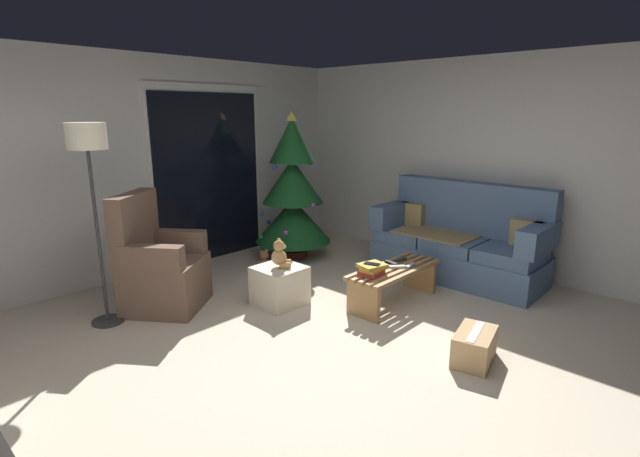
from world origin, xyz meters
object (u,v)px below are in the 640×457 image
coffee_table (394,279)px  cardboard_box_taped_mid_floor (474,346)px  couch (459,243)px  ottoman (280,285)px  christmas_tree (293,195)px  remote_silver (410,265)px  book_stack (372,269)px  teddy_bear_honey (280,255)px  remote_white (397,267)px  teddy_bear_chestnut_by_tree (264,263)px  floor_lamp (88,156)px  remote_black (391,263)px  armchair (160,268)px  remote_graphite (401,259)px  cell_phone (372,264)px

coffee_table → cardboard_box_taped_mid_floor: size_ratio=2.29×
couch → ottoman: bearing=155.7°
ottoman → christmas_tree: bearing=41.5°
remote_silver → christmas_tree: 2.00m
book_stack → remote_silver: bearing=-16.5°
christmas_tree → teddy_bear_honey: bearing=-138.1°
remote_white → christmas_tree: christmas_tree is taller
book_stack → teddy_bear_chestnut_by_tree: (0.01, 1.61, -0.30)m
couch → floor_lamp: floor_lamp is taller
christmas_tree → couch: bearing=-66.9°
remote_black → remote_silver: bearing=-56.2°
couch → teddy_bear_chestnut_by_tree: bearing=130.6°
coffee_table → armchair: (-1.65, 1.59, 0.15)m
couch → cardboard_box_taped_mid_floor: couch is taller
floor_lamp → remote_silver: bearing=-36.9°
christmas_tree → cardboard_box_taped_mid_floor: (-0.88, -2.94, -0.72)m
floor_lamp → cardboard_box_taped_mid_floor: size_ratio=3.71×
remote_graphite → cardboard_box_taped_mid_floor: (-0.75, -1.19, -0.26)m
remote_graphite → teddy_bear_chestnut_by_tree: bearing=-156.0°
ottoman → teddy_bear_honey: 0.31m
christmas_tree → teddy_bear_chestnut_by_tree: 1.00m
remote_graphite → cardboard_box_taped_mid_floor: 1.43m
remote_white → cardboard_box_taped_mid_floor: (-0.53, -1.08, -0.26)m
couch → remote_silver: (-1.04, -0.01, -0.02)m
book_stack → teddy_bear_honey: size_ratio=0.99×
book_stack → ottoman: book_stack is taller
remote_white → cell_phone: 0.35m
remote_white → cardboard_box_taped_mid_floor: bearing=17.0°
christmas_tree → teddy_bear_chestnut_by_tree: christmas_tree is taller
remote_graphite → cardboard_box_taped_mid_floor: size_ratio=0.32×
armchair → teddy_bear_chestnut_by_tree: bearing=2.4°
couch → remote_silver: bearing=-179.5°
remote_silver → floor_lamp: bearing=45.3°
remote_silver → teddy_bear_chestnut_by_tree: (-0.44, 1.74, -0.26)m
ottoman → teddy_bear_chestnut_by_tree: (0.49, 0.84, -0.07)m
christmas_tree → cell_phone: bearing=-110.7°
cell_phone → cardboard_box_taped_mid_floor: cell_phone is taller
coffee_table → book_stack: book_stack is taller
remote_black → book_stack: bearing=-156.9°
remote_black → cardboard_box_taped_mid_floor: remote_black is taller
remote_white → teddy_bear_honey: bearing=-92.3°
book_stack → teddy_bear_chestnut_by_tree: size_ratio=0.99×
cell_phone → armchair: (-1.33, 1.55, -0.08)m
coffee_table → christmas_tree: size_ratio=0.59×
remote_black → cell_phone: bearing=-157.1°
remote_silver → remote_black: (-0.06, 0.19, 0.00)m
floor_lamp → cardboard_box_taped_mid_floor: bearing=-58.9°
coffee_table → book_stack: (-0.32, 0.04, 0.18)m
cell_phone → couch: bearing=-21.4°
remote_graphite → cardboard_box_taped_mid_floor: bearing=-27.3°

